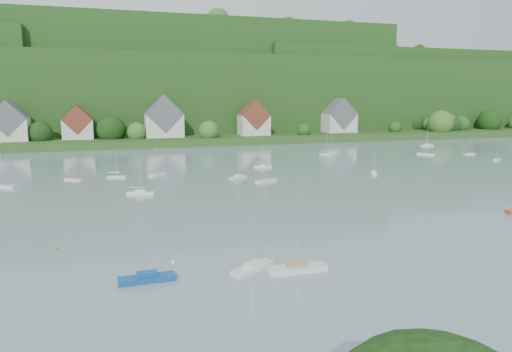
{
  "coord_description": "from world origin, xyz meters",
  "views": [
    {
      "loc": [
        -16.03,
        -15.69,
        20.35
      ],
      "look_at": [
        11.89,
        75.0,
        4.0
      ],
      "focal_mm": 32.46,
      "sensor_mm": 36.0,
      "label": 1
    }
  ],
  "objects": [
    {
      "name": "near_sailboat_2",
      "position": [
        3.82,
        32.31,
        0.48
      ],
      "size": [
        7.05,
        2.18,
        9.44
      ],
      "rotation": [
        0.0,
        0.0,
        -0.03
      ],
      "color": "silver",
      "rests_on": "ground"
    },
    {
      "name": "mooring_buoy_1",
      "position": [
        -9.79,
        39.43,
        0.0
      ],
      "size": [
        0.48,
        0.48,
        0.48
      ],
      "primitive_type": "sphere",
      "color": "white",
      "rests_on": "ground"
    },
    {
      "name": "near_sailboat_1",
      "position": [
        -13.29,
        34.53,
        0.45
      ],
      "size": [
        6.31,
        1.85,
        8.49
      ],
      "rotation": [
        0.0,
        0.0,
        0.01
      ],
      "color": "#0F4790",
      "rests_on": "ground"
    },
    {
      "name": "far_shore_strip",
      "position": [
        0.0,
        200.0,
        1.5
      ],
      "size": [
        600.0,
        60.0,
        3.0
      ],
      "primitive_type": "cube",
      "color": "#24491B",
      "rests_on": "ground"
    },
    {
      "name": "village_building_2",
      "position": [
        5.0,
        188.0,
        10.27
      ],
      "size": [
        16.0,
        11.44,
        18.0
      ],
      "color": "beige",
      "rests_on": "far_shore_strip"
    },
    {
      "name": "village_building_1",
      "position": [
        -30.0,
        189.0,
        8.75
      ],
      "size": [
        12.0,
        9.36,
        14.0
      ],
      "color": "beige",
      "rests_on": "far_shore_strip"
    },
    {
      "name": "forested_ridge",
      "position": [
        0.39,
        268.57,
        22.89
      ],
      "size": [
        620.0,
        181.22,
        69.89
      ],
      "color": "#1C3C13",
      "rests_on": "ground"
    },
    {
      "name": "village_building_4",
      "position": [
        90.0,
        190.0,
        9.59
      ],
      "size": [
        15.0,
        10.4,
        16.5
      ],
      "color": "beige",
      "rests_on": "far_shore_strip"
    },
    {
      "name": "mooring_buoy_3",
      "position": [
        -24.42,
        49.41,
        0.0
      ],
      "size": [
        0.5,
        0.5,
        0.5
      ],
      "primitive_type": "sphere",
      "color": "orange",
      "rests_on": "ground"
    },
    {
      "name": "mooring_buoy_2",
      "position": [
        27.43,
        53.02,
        0.0
      ],
      "size": [
        0.42,
        0.42,
        0.42
      ],
      "primitive_type": "sphere",
      "color": "orange",
      "rests_on": "ground"
    },
    {
      "name": "near_sailboat_3",
      "position": [
        -1.11,
        34.13,
        0.44
      ],
      "size": [
        5.98,
        4.46,
        8.05
      ],
      "rotation": [
        0.0,
        0.0,
        0.53
      ],
      "color": "silver",
      "rests_on": "ground"
    },
    {
      "name": "village_building_3",
      "position": [
        45.0,
        186.0,
        9.43
      ],
      "size": [
        13.0,
        10.4,
        15.5
      ],
      "color": "beige",
      "rests_on": "far_shore_strip"
    },
    {
      "name": "far_sailboat_cluster",
      "position": [
        7.68,
        113.57,
        0.36
      ],
      "size": [
        198.63,
        67.1,
        8.53
      ],
      "color": "silver",
      "rests_on": "ground"
    },
    {
      "name": "village_building_0",
      "position": [
        -55.0,
        187.0,
        9.51
      ],
      "size": [
        14.0,
        10.4,
        16.0
      ],
      "color": "beige",
      "rests_on": "far_shore_strip"
    }
  ]
}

